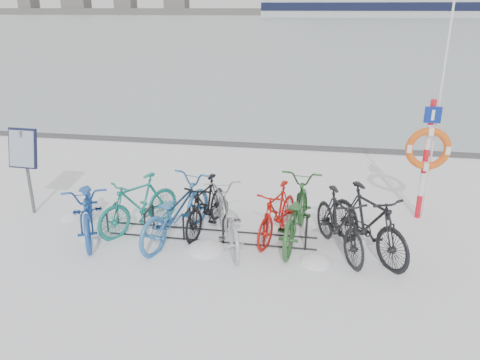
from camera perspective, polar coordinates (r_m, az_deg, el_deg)
The scene contains 17 objects.
ground at distance 8.62m, azimuth -4.11°, elevation -6.81°, with size 900.00×900.00×0.00m, color white.
ice_sheet at distance 162.49m, azimuth 9.63°, elevation 18.65°, with size 400.00×298.00×0.02m, color #A8B5BD.
quay_edge at distance 14.02m, azimuth 1.60°, elevation 4.26°, with size 400.00×0.25×0.10m, color #3F3F42.
bike_rack at distance 8.54m, azimuth -4.14°, elevation -5.73°, with size 4.00×0.48×0.46m.
info_board at distance 9.98m, azimuth -24.87°, elevation 2.96°, with size 0.60×0.25×1.76m.
lifebuoy_station at distance 9.44m, azimuth 21.95°, elevation 3.54°, with size 0.82×0.23×4.27m.
shoreline at distance 294.76m, azimuth -16.00°, elevation 19.35°, with size 180.00×12.00×9.50m.
bike_0 at distance 8.90m, azimuth -18.07°, elevation -2.99°, with size 0.73×2.11×1.11m, color #1D4BA0.
bike_1 at distance 8.85m, azimuth -12.25°, elevation -2.68°, with size 0.50×1.78×1.07m, color #17756A.
bike_2 at distance 8.40m, azimuth -7.85°, elevation -3.50°, with size 0.74×2.13×1.12m, color #2D6BAA.
bike_3 at distance 8.66m, azimuth -4.18°, elevation -2.91°, with size 0.48×1.71×1.03m, color black.
bike_4 at distance 8.13m, azimuth -1.55°, elevation -4.53°, with size 0.67×1.93×1.01m, color #A3A6AB.
bike_5 at distance 8.38m, azimuth 4.56°, elevation -3.79°, with size 0.48×1.69×1.01m, color #B1100A.
bike_6 at distance 8.32m, azimuth 6.78°, elevation -3.66°, with size 0.74×2.14×1.12m, color #255426.
bike_7 at distance 8.04m, azimuth 12.04°, elevation -4.95°, with size 0.52×1.83×1.10m, color black.
bike_8 at distance 8.07m, azimuth 15.38°, elevation -4.78°, with size 0.56×2.00×1.20m, color black.
snow_drifts at distance 8.49m, azimuth -3.04°, elevation -7.24°, with size 6.15×1.75×0.24m.
Camera 1 is at (1.91, -7.44, 3.92)m, focal length 35.00 mm.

